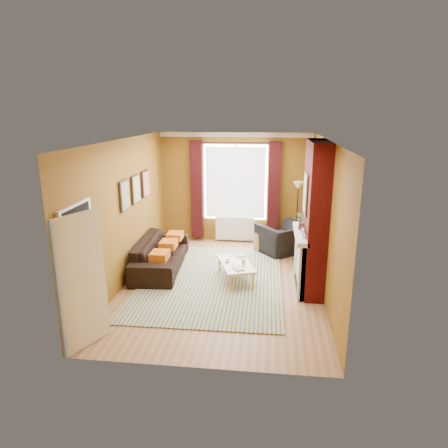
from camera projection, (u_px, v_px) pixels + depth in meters
The scene contains 12 objects.
ground at pixel (223, 283), 7.95m from camera, with size 5.50×5.50×0.00m, color #8D6240.
room_walls at pixel (256, 213), 7.77m from camera, with size 3.82×5.54×2.83m.
striped_rug at pixel (212, 280), 8.06m from camera, with size 2.82×3.88×0.02m.
sofa at pixel (161, 254), 8.61m from camera, with size 2.28×0.89×0.67m, color black.
armchair at pixel (283, 238), 9.57m from camera, with size 1.08×0.95×0.70m, color black.
coffee_table at pixel (236, 264), 7.99m from camera, with size 0.89×1.25×0.37m.
wicker_stool at pixel (261, 242), 9.74m from camera, with size 0.48×0.48×0.46m.
floor_lamp at pixel (298, 196), 9.58m from camera, with size 0.28×0.28×1.68m.
book_a at pixel (234, 269), 7.63m from camera, with size 0.17×0.23×0.02m, color #999999.
book_b at pixel (235, 255), 8.36m from camera, with size 0.20×0.28×0.02m, color #999999.
mug at pixel (243, 262), 7.90m from camera, with size 0.09×0.09×0.09m, color #999999.
tv_remote at pixel (227, 261), 8.04m from camera, with size 0.06×0.17×0.02m.
Camera 1 is at (0.89, -7.27, 3.30)m, focal length 32.00 mm.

